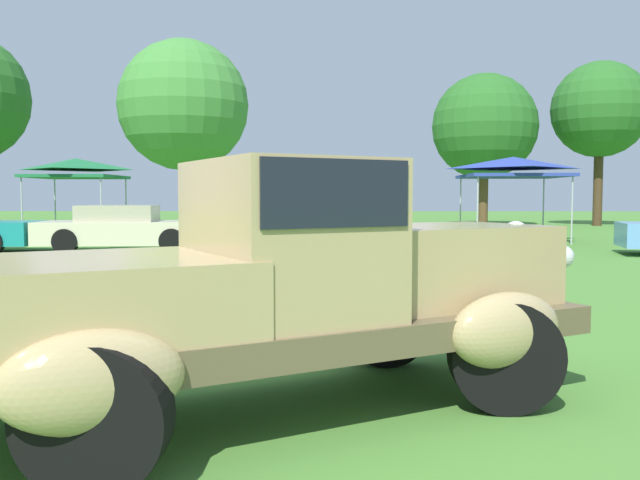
{
  "coord_description": "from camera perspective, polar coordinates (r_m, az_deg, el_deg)",
  "views": [
    {
      "loc": [
        0.72,
        -4.93,
        1.47
      ],
      "look_at": [
        0.54,
        2.19,
        1.0
      ],
      "focal_mm": 38.02,
      "sensor_mm": 36.0,
      "label": 1
    }
  ],
  "objects": [
    {
      "name": "ground_plane",
      "position": [
        5.19,
        -6.72,
        -12.68
      ],
      "size": [
        120.0,
        120.0,
        0.0
      ],
      "primitive_type": "plane",
      "color": "#4C8433"
    },
    {
      "name": "feature_pickup_truck",
      "position": [
        4.55,
        -3.77,
        -3.81
      ],
      "size": [
        4.62,
        3.48,
        1.7
      ],
      "color": "brown",
      "rests_on": "ground_plane"
    },
    {
      "name": "show_car_cream",
      "position": [
        18.55,
        -16.19,
        0.91
      ],
      "size": [
        4.55,
        2.08,
        1.22
      ],
      "color": "beige",
      "rests_on": "ground_plane"
    },
    {
      "name": "show_car_charcoal",
      "position": [
        17.05,
        0.01,
        0.82
      ],
      "size": [
        4.41,
        2.76,
        1.22
      ],
      "color": "#28282D",
      "rests_on": "ground_plane"
    },
    {
      "name": "canopy_tent_left_field",
      "position": [
        24.0,
        -19.85,
        5.8
      ],
      "size": [
        2.8,
        2.8,
        2.71
      ],
      "color": "#B7B7BC",
      "rests_on": "ground_plane"
    },
    {
      "name": "canopy_tent_center_field",
      "position": [
        22.57,
        15.96,
        6.02
      ],
      "size": [
        3.13,
        3.13,
        2.71
      ],
      "color": "#B7B7BC",
      "rests_on": "ground_plane"
    },
    {
      "name": "treeline_mid_left",
      "position": [
        32.93,
        -11.41,
        11.04
      ],
      "size": [
        6.09,
        6.09,
        8.75
      ],
      "color": "#47331E",
      "rests_on": "ground_plane"
    },
    {
      "name": "treeline_center",
      "position": [
        33.97,
        13.68,
        9.26
      ],
      "size": [
        5.04,
        5.04,
        7.33
      ],
      "color": "brown",
      "rests_on": "ground_plane"
    },
    {
      "name": "treeline_mid_right",
      "position": [
        36.14,
        22.5,
        10.08
      ],
      "size": [
        4.64,
        4.64,
        7.98
      ],
      "color": "#47331E",
      "rests_on": "ground_plane"
    }
  ]
}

